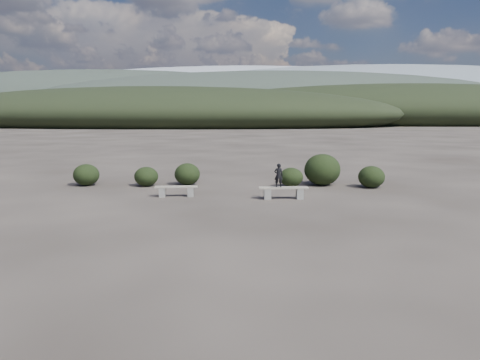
{
  "coord_description": "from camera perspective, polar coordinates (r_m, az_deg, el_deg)",
  "views": [
    {
      "loc": [
        1.66,
        -13.44,
        3.67
      ],
      "look_at": [
        0.48,
        3.5,
        1.1
      ],
      "focal_mm": 35.0,
      "sensor_mm": 36.0,
      "label": 1
    }
  ],
  "objects": [
    {
      "name": "shrub_c",
      "position": [
        22.5,
        6.25,
        0.34
      ],
      "size": [
        1.14,
        1.14,
        0.91
      ],
      "primitive_type": "ellipsoid",
      "color": "black",
      "rests_on": "ground"
    },
    {
      "name": "shrub_d",
      "position": [
        23.1,
        10.0,
        1.25
      ],
      "size": [
        1.75,
        1.75,
        1.53
      ],
      "primitive_type": "ellipsoid",
      "color": "black",
      "rests_on": "ground"
    },
    {
      "name": "seated_person",
      "position": [
        19.23,
        4.72,
        0.58
      ],
      "size": [
        0.36,
        0.24,
        0.98
      ],
      "primitive_type": "imported",
      "rotation": [
        0.0,
        0.0,
        3.13
      ],
      "color": "black",
      "rests_on": "bench_right"
    },
    {
      "name": "shrub_f",
      "position": [
        23.89,
        -18.24,
        0.61
      ],
      "size": [
        1.24,
        1.24,
        1.05
      ],
      "primitive_type": "ellipsoid",
      "color": "black",
      "rests_on": "ground"
    },
    {
      "name": "shrub_a",
      "position": [
        22.96,
        -11.36,
        0.42
      ],
      "size": [
        1.15,
        1.15,
        0.94
      ],
      "primitive_type": "ellipsoid",
      "color": "black",
      "rests_on": "ground"
    },
    {
      "name": "ground",
      "position": [
        14.03,
        -2.97,
        -6.57
      ],
      "size": [
        1200.0,
        1200.0,
        0.0
      ],
      "primitive_type": "plane",
      "color": "#2C2622",
      "rests_on": "ground"
    },
    {
      "name": "shrub_b",
      "position": [
        23.02,
        -6.44,
        0.72
      ],
      "size": [
        1.25,
        1.25,
        1.07
      ],
      "primitive_type": "ellipsoid",
      "color": "black",
      "rests_on": "ground"
    },
    {
      "name": "bench_left",
      "position": [
        20.0,
        -7.77,
        -1.25
      ],
      "size": [
        1.83,
        0.63,
        0.45
      ],
      "rotation": [
        0.0,
        0.0,
        0.15
      ],
      "color": "slate",
      "rests_on": "ground"
    },
    {
      "name": "mountain_ridges",
      "position": [
        352.69,
        2.54,
        9.76
      ],
      "size": [
        500.0,
        400.0,
        56.0
      ],
      "color": "black",
      "rests_on": "ground"
    },
    {
      "name": "bench_right",
      "position": [
        19.37,
        5.33,
        -1.44
      ],
      "size": [
        2.05,
        0.64,
        0.5
      ],
      "rotation": [
        0.0,
        0.0,
        0.11
      ],
      "color": "slate",
      "rests_on": "ground"
    },
    {
      "name": "shrub_e",
      "position": [
        22.91,
        15.73,
        0.37
      ],
      "size": [
        1.24,
        1.24,
        1.03
      ],
      "primitive_type": "ellipsoid",
      "color": "black",
      "rests_on": "ground"
    }
  ]
}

